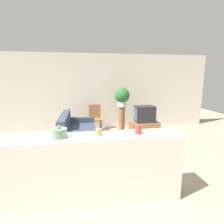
# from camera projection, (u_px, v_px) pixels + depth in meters

# --- Properties ---
(ground_plane) EXTENTS (14.00, 14.00, 0.00)m
(ground_plane) POSITION_uv_depth(u_px,v_px,m) (94.00, 181.00, 3.21)
(ground_plane) COLOR tan
(wall_back) EXTENTS (9.00, 0.06, 2.70)m
(wall_back) POSITION_uv_depth(u_px,v_px,m) (88.00, 92.00, 6.27)
(wall_back) COLOR beige
(wall_back) RESTS_ON ground_plane
(couch) EXTENTS (0.95, 1.62, 0.87)m
(couch) POSITION_uv_depth(u_px,v_px,m) (77.00, 134.00, 4.91)
(couch) COLOR #384256
(couch) RESTS_ON ground_plane
(tv_stand) EXTENTS (0.85, 0.51, 0.54)m
(tv_stand) POSITION_uv_depth(u_px,v_px,m) (144.00, 130.00, 5.41)
(tv_stand) COLOR olive
(tv_stand) RESTS_ON ground_plane
(television) EXTENTS (0.59, 0.41, 0.49)m
(television) POSITION_uv_depth(u_px,v_px,m) (144.00, 114.00, 5.31)
(television) COLOR #232328
(television) RESTS_ON tv_stand
(wooden_chair) EXTENTS (0.44, 0.44, 0.93)m
(wooden_chair) POSITION_uv_depth(u_px,v_px,m) (95.00, 117.00, 6.08)
(wooden_chair) COLOR olive
(wooden_chair) RESTS_ON ground_plane
(plant_stand) EXTENTS (0.20, 0.20, 0.89)m
(plant_stand) POSITION_uv_depth(u_px,v_px,m) (122.00, 119.00, 6.02)
(plant_stand) COLOR olive
(plant_stand) RESTS_ON ground_plane
(potted_plant) EXTENTS (0.50, 0.50, 0.64)m
(potted_plant) POSITION_uv_depth(u_px,v_px,m) (122.00, 96.00, 5.86)
(potted_plant) COLOR white
(potted_plant) RESTS_ON plant_stand
(foreground_counter) EXTENTS (2.61, 0.44, 1.04)m
(foreground_counter) POSITION_uv_depth(u_px,v_px,m) (95.00, 169.00, 2.63)
(foreground_counter) COLOR white
(foreground_counter) RESTS_ON ground_plane
(decorative_bowl) EXTENTS (0.22, 0.22, 0.18)m
(decorative_bowl) POSITION_uv_depth(u_px,v_px,m) (59.00, 133.00, 2.45)
(decorative_bowl) COLOR gray
(decorative_bowl) RESTS_ON foreground_counter
(candle_jar) EXTENTS (0.09, 0.09, 0.10)m
(candle_jar) POSITION_uv_depth(u_px,v_px,m) (99.00, 132.00, 2.53)
(candle_jar) COLOR #C6844C
(candle_jar) RESTS_ON foreground_counter
(coffee_tin) EXTENTS (0.10, 0.10, 0.14)m
(coffee_tin) POSITION_uv_depth(u_px,v_px,m) (138.00, 129.00, 2.62)
(coffee_tin) COLOR #99382D
(coffee_tin) RESTS_ON foreground_counter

